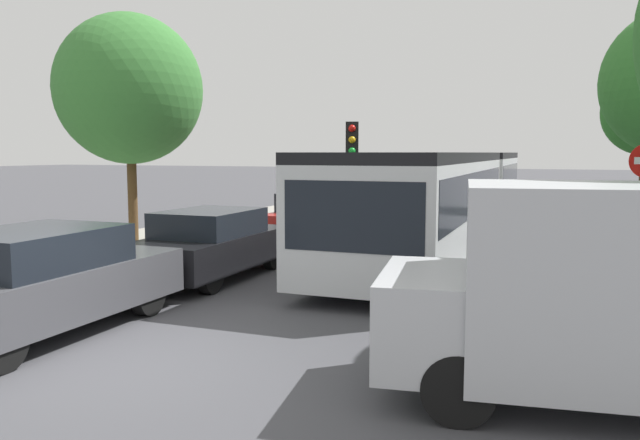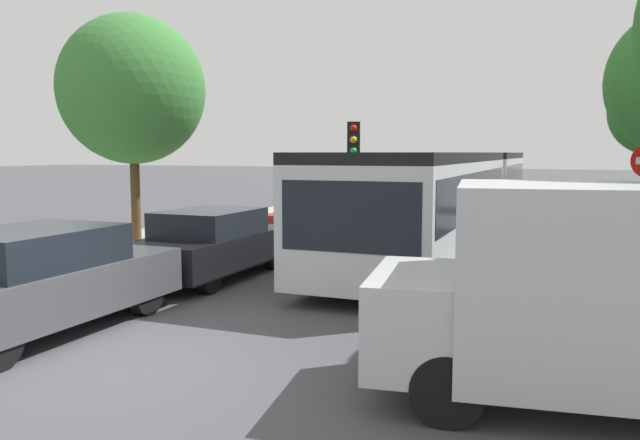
% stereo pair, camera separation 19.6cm
% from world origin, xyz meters
% --- Properties ---
extents(ground_plane, '(200.00, 200.00, 0.00)m').
position_xyz_m(ground_plane, '(0.00, 0.00, 0.00)').
color(ground_plane, '#47474C').
extents(kerb_strip_left, '(3.20, 49.67, 0.14)m').
position_xyz_m(kerb_strip_left, '(-6.45, 19.83, 0.07)').
color(kerb_strip_left, '#9E998E').
rests_on(kerb_strip_left, ground).
extents(articulated_bus, '(3.11, 17.79, 2.63)m').
position_xyz_m(articulated_bus, '(1.76, 11.97, 1.52)').
color(articulated_bus, silver).
rests_on(articulated_bus, ground).
extents(city_bus_rear, '(2.61, 11.29, 2.43)m').
position_xyz_m(city_bus_rear, '(-1.79, 39.67, 1.40)').
color(city_bus_rear, teal).
rests_on(city_bus_rear, ground).
extents(queued_car_graphite, '(1.98, 4.49, 1.55)m').
position_xyz_m(queued_car_graphite, '(-1.87, 0.53, 0.78)').
color(queued_car_graphite, '#47474C').
rests_on(queued_car_graphite, ground).
extents(queued_car_black, '(1.85, 4.19, 1.44)m').
position_xyz_m(queued_car_black, '(-1.79, 4.99, 0.73)').
color(queued_car_black, black).
rests_on(queued_car_black, ground).
extents(queued_car_red, '(1.90, 4.31, 1.48)m').
position_xyz_m(queued_car_red, '(-1.81, 10.72, 0.75)').
color(queued_car_red, '#B21E19').
rests_on(queued_car_red, ground).
extents(queued_car_blue, '(1.77, 4.01, 1.38)m').
position_xyz_m(queued_car_blue, '(-1.82, 15.36, 0.70)').
color(queued_car_blue, '#284799').
rests_on(queued_car_blue, ground).
extents(queued_car_green, '(1.87, 4.24, 1.46)m').
position_xyz_m(queued_car_green, '(-1.77, 21.01, 0.74)').
color(queued_car_green, '#236638').
rests_on(queued_car_green, ground).
extents(queued_car_silver, '(1.83, 4.14, 1.43)m').
position_xyz_m(queued_car_silver, '(-1.55, 26.19, 0.72)').
color(queued_car_silver, '#B7BABF').
rests_on(queued_car_silver, ground).
extents(traffic_light, '(0.38, 0.40, 3.40)m').
position_xyz_m(traffic_light, '(-0.05, 8.82, 2.50)').
color(traffic_light, '#56595E').
rests_on(traffic_light, ground).
extents(tree_left_mid, '(3.93, 3.93, 6.34)m').
position_xyz_m(tree_left_mid, '(-6.06, 7.73, 4.32)').
color(tree_left_mid, '#51381E').
rests_on(tree_left_mid, ground).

